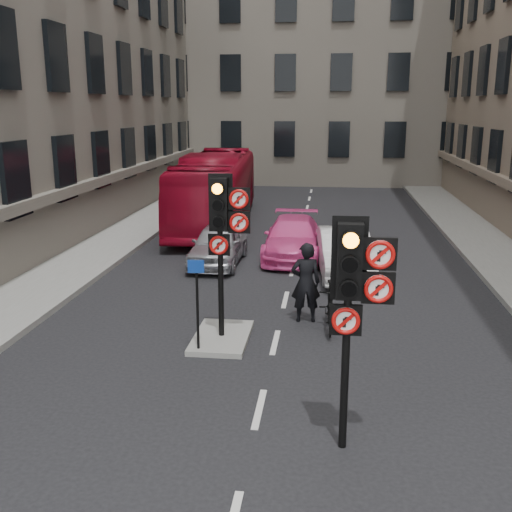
% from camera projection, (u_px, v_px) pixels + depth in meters
% --- Properties ---
extents(ground, '(120.00, 120.00, 0.00)m').
position_uv_depth(ground, '(243.00, 479.00, 8.40)').
color(ground, black).
rests_on(ground, ground).
extents(pavement_left, '(3.00, 50.00, 0.16)m').
position_uv_depth(pavement_left, '(87.00, 253.00, 20.78)').
color(pavement_left, gray).
rests_on(pavement_left, ground).
extents(centre_island, '(1.20, 2.00, 0.12)m').
position_uv_depth(centre_island, '(222.00, 337.00, 13.34)').
color(centre_island, gray).
rests_on(centre_island, ground).
extents(building_far, '(30.00, 14.00, 20.00)m').
position_uv_depth(building_far, '(319.00, 34.00, 42.51)').
color(building_far, slate).
rests_on(building_far, ground).
extents(signal_near, '(0.91, 0.40, 3.58)m').
position_uv_depth(signal_near, '(355.00, 286.00, 8.55)').
color(signal_near, black).
rests_on(signal_near, ground).
extents(signal_far, '(0.91, 0.40, 3.58)m').
position_uv_depth(signal_far, '(224.00, 221.00, 12.67)').
color(signal_far, black).
rests_on(signal_far, centre_island).
extents(car_silver, '(1.61, 3.88, 1.32)m').
position_uv_depth(car_silver, '(218.00, 244.00, 19.64)').
color(car_silver, '#B0B2B8').
rests_on(car_silver, ground).
extents(car_white, '(1.86, 4.35, 1.39)m').
position_uv_depth(car_white, '(344.00, 253.00, 18.31)').
color(car_white, silver).
rests_on(car_white, ground).
extents(car_pink, '(1.87, 4.61, 1.34)m').
position_uv_depth(car_pink, '(293.00, 238.00, 20.51)').
color(car_pink, '#E64392').
rests_on(car_pink, ground).
extents(bus_red, '(3.35, 11.31, 3.11)m').
position_uv_depth(bus_red, '(216.00, 189.00, 25.74)').
color(bus_red, maroon).
rests_on(bus_red, ground).
extents(motorcycle, '(0.57, 1.83, 1.09)m').
position_uv_depth(motorcycle, '(330.00, 306.00, 13.90)').
color(motorcycle, black).
rests_on(motorcycle, ground).
extents(motorcyclist, '(0.77, 0.57, 1.95)m').
position_uv_depth(motorcyclist, '(306.00, 282.00, 14.29)').
color(motorcyclist, black).
rests_on(motorcyclist, ground).
extents(info_sign, '(0.33, 0.11, 1.93)m').
position_uv_depth(info_sign, '(197.00, 292.00, 12.28)').
color(info_sign, black).
rests_on(info_sign, centre_island).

